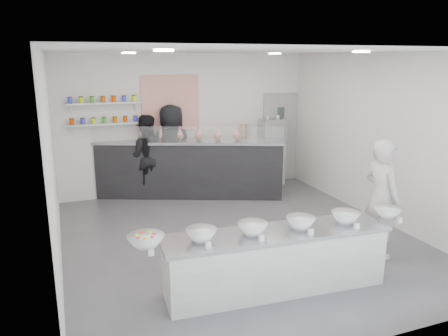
{
  "coord_description": "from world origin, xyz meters",
  "views": [
    {
      "loc": [
        -2.62,
        -6.18,
        2.9
      ],
      "look_at": [
        -0.11,
        0.4,
        1.12
      ],
      "focal_mm": 35.0,
      "sensor_mm": 36.0,
      "label": 1
    }
  ],
  "objects_px": {
    "staff_right": "(172,150)",
    "woman_prep": "(381,198)",
    "back_bar": "(190,168)",
    "prep_counter": "(276,261)",
    "staff_left": "(146,157)",
    "espresso_ledge": "(254,163)",
    "espresso_machine": "(272,129)"
  },
  "relations": [
    {
      "from": "prep_counter",
      "to": "back_bar",
      "type": "relative_size",
      "value": 0.74
    },
    {
      "from": "prep_counter",
      "to": "espresso_machine",
      "type": "height_order",
      "value": "espresso_machine"
    },
    {
      "from": "espresso_ledge",
      "to": "espresso_machine",
      "type": "height_order",
      "value": "espresso_machine"
    },
    {
      "from": "staff_right",
      "to": "prep_counter",
      "type": "bearing_deg",
      "value": 82.24
    },
    {
      "from": "prep_counter",
      "to": "back_bar",
      "type": "distance_m",
      "value": 4.21
    },
    {
      "from": "prep_counter",
      "to": "espresso_machine",
      "type": "bearing_deg",
      "value": 67.28
    },
    {
      "from": "prep_counter",
      "to": "woman_prep",
      "type": "height_order",
      "value": "woman_prep"
    },
    {
      "from": "woman_prep",
      "to": "staff_left",
      "type": "height_order",
      "value": "woman_prep"
    },
    {
      "from": "back_bar",
      "to": "woman_prep",
      "type": "height_order",
      "value": "woman_prep"
    },
    {
      "from": "staff_right",
      "to": "espresso_ledge",
      "type": "bearing_deg",
      "value": 169.4
    },
    {
      "from": "woman_prep",
      "to": "back_bar",
      "type": "bearing_deg",
      "value": 22.41
    },
    {
      "from": "back_bar",
      "to": "espresso_machine",
      "type": "xyz_separation_m",
      "value": [
        2.08,
        0.24,
        0.68
      ]
    },
    {
      "from": "espresso_ledge",
      "to": "staff_right",
      "type": "bearing_deg",
      "value": 179.73
    },
    {
      "from": "prep_counter",
      "to": "staff_left",
      "type": "height_order",
      "value": "staff_left"
    },
    {
      "from": "back_bar",
      "to": "staff_right",
      "type": "height_order",
      "value": "staff_right"
    },
    {
      "from": "prep_counter",
      "to": "woman_prep",
      "type": "distance_m",
      "value": 2.02
    },
    {
      "from": "espresso_machine",
      "to": "staff_left",
      "type": "distance_m",
      "value": 3.0
    },
    {
      "from": "prep_counter",
      "to": "espresso_ledge",
      "type": "bearing_deg",
      "value": 72.18
    },
    {
      "from": "staff_left",
      "to": "staff_right",
      "type": "distance_m",
      "value": 0.58
    },
    {
      "from": "espresso_ledge",
      "to": "back_bar",
      "type": "bearing_deg",
      "value": -171.56
    },
    {
      "from": "espresso_machine",
      "to": "staff_left",
      "type": "relative_size",
      "value": 0.33
    },
    {
      "from": "staff_left",
      "to": "woman_prep",
      "type": "bearing_deg",
      "value": 134.3
    },
    {
      "from": "woman_prep",
      "to": "staff_right",
      "type": "xyz_separation_m",
      "value": [
        -2.12,
        4.07,
        0.09
      ]
    },
    {
      "from": "back_bar",
      "to": "staff_left",
      "type": "relative_size",
      "value": 2.24
    },
    {
      "from": "staff_right",
      "to": "woman_prep",
      "type": "bearing_deg",
      "value": 107.18
    },
    {
      "from": "prep_counter",
      "to": "back_bar",
      "type": "bearing_deg",
      "value": 91.96
    },
    {
      "from": "prep_counter",
      "to": "staff_left",
      "type": "distance_m",
      "value": 4.55
    },
    {
      "from": "back_bar",
      "to": "staff_left",
      "type": "xyz_separation_m",
      "value": [
        -0.89,
        0.25,
        0.27
      ]
    },
    {
      "from": "staff_right",
      "to": "staff_left",
      "type": "bearing_deg",
      "value": -10.33
    },
    {
      "from": "staff_left",
      "to": "prep_counter",
      "type": "bearing_deg",
      "value": 110.66
    },
    {
      "from": "espresso_ledge",
      "to": "staff_left",
      "type": "distance_m",
      "value": 2.54
    },
    {
      "from": "back_bar",
      "to": "staff_left",
      "type": "distance_m",
      "value": 0.96
    }
  ]
}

